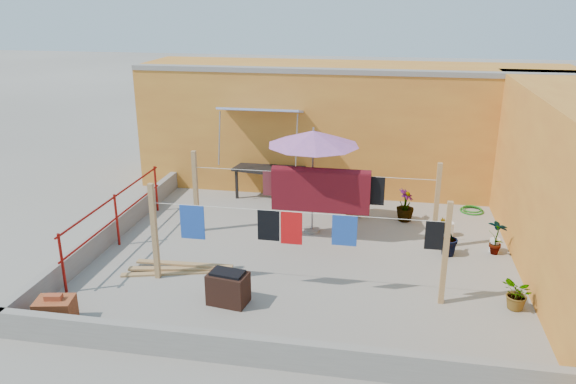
% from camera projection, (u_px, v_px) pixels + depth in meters
% --- Properties ---
extents(ground, '(80.00, 80.00, 0.00)m').
position_uv_depth(ground, '(305.00, 255.00, 11.10)').
color(ground, '#9E998E').
rests_on(ground, ground).
extents(wall_back, '(11.00, 3.27, 3.21)m').
position_uv_depth(wall_back, '(351.00, 126.00, 14.85)').
color(wall_back, orange).
rests_on(wall_back, ground).
extents(parapet_front, '(8.30, 0.16, 0.44)m').
position_uv_depth(parapet_front, '(266.00, 352.00, 7.70)').
color(parapet_front, gray).
rests_on(parapet_front, ground).
extents(parapet_left, '(0.16, 7.30, 0.44)m').
position_uv_depth(parapet_left, '(113.00, 230.00, 11.72)').
color(parapet_left, gray).
rests_on(parapet_left, ground).
extents(red_railing, '(0.05, 4.20, 1.10)m').
position_uv_depth(red_railing, '(116.00, 212.00, 11.33)').
color(red_railing, maroon).
rests_on(red_railing, ground).
extents(clothesline_rig, '(5.09, 2.35, 1.80)m').
position_uv_depth(clothesline_rig, '(317.00, 196.00, 11.25)').
color(clothesline_rig, tan).
rests_on(clothesline_rig, ground).
extents(patio_umbrella, '(2.54, 2.54, 2.31)m').
position_uv_depth(patio_umbrella, '(313.00, 139.00, 11.56)').
color(patio_umbrella, gray).
rests_on(patio_umbrella, ground).
extents(outdoor_table, '(1.81, 1.11, 0.79)m').
position_uv_depth(outdoor_table, '(269.00, 170.00, 14.08)').
color(outdoor_table, black).
rests_on(outdoor_table, ground).
extents(brick_stack, '(0.64, 0.52, 0.50)m').
position_uv_depth(brick_stack, '(55.00, 311.00, 8.73)').
color(brick_stack, '#AB5027').
rests_on(brick_stack, ground).
extents(lumber_pile, '(1.99, 0.67, 0.12)m').
position_uv_depth(lumber_pile, '(178.00, 268.00, 10.42)').
color(lumber_pile, tan).
rests_on(lumber_pile, ground).
extents(brazier, '(0.70, 0.52, 0.58)m').
position_uv_depth(brazier, '(228.00, 288.00, 9.28)').
color(brazier, black).
rests_on(brazier, ground).
extents(white_basin, '(0.44, 0.44, 0.08)m').
position_uv_depth(white_basin, '(392.00, 360.00, 7.82)').
color(white_basin, white).
rests_on(white_basin, ground).
extents(water_jug_a, '(0.20, 0.20, 0.31)m').
position_uv_depth(water_jug_a, '(495.00, 245.00, 11.21)').
color(water_jug_a, white).
rests_on(water_jug_a, ground).
extents(water_jug_b, '(0.22, 0.22, 0.35)m').
position_uv_depth(water_jug_b, '(448.00, 229.00, 11.95)').
color(water_jug_b, white).
rests_on(water_jug_b, ground).
extents(green_hose, '(0.55, 0.55, 0.08)m').
position_uv_depth(green_hose, '(472.00, 210.00, 13.35)').
color(green_hose, '#1C6F18').
rests_on(green_hose, ground).
extents(plant_back_a, '(0.85, 0.84, 0.71)m').
position_uv_depth(plant_back_a, '(354.00, 202.00, 12.97)').
color(plant_back_a, '#1E5518').
rests_on(plant_back_a, ground).
extents(plant_back_b, '(0.50, 0.50, 0.73)m').
position_uv_depth(plant_back_b, '(405.00, 205.00, 12.71)').
color(plant_back_b, '#1E5518').
rests_on(plant_back_b, ground).
extents(plant_right_a, '(0.47, 0.44, 0.75)m').
position_uv_depth(plant_right_a, '(497.00, 237.00, 11.03)').
color(plant_right_a, '#1E5518').
rests_on(plant_right_a, ground).
extents(plant_right_b, '(0.55, 0.55, 0.78)m').
position_uv_depth(plant_right_b, '(448.00, 237.00, 10.96)').
color(plant_right_b, '#1E5518').
rests_on(plant_right_b, ground).
extents(plant_right_c, '(0.56, 0.61, 0.56)m').
position_uv_depth(plant_right_c, '(518.00, 294.00, 9.08)').
color(plant_right_c, '#1E5518').
rests_on(plant_right_c, ground).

